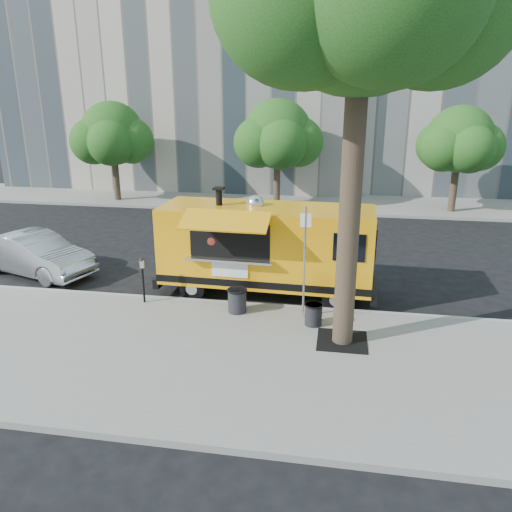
{
  "coord_description": "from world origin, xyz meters",
  "views": [
    {
      "loc": [
        2.36,
        -13.81,
        5.83
      ],
      "look_at": [
        0.01,
        0.0,
        1.27
      ],
      "focal_mm": 35.0,
      "sensor_mm": 36.0,
      "label": 1
    }
  ],
  "objects": [
    {
      "name": "far_tree_a",
      "position": [
        -10.0,
        12.3,
        3.78
      ],
      "size": [
        3.42,
        3.42,
        5.36
      ],
      "color": "#33261C",
      "rests_on": "far_sidewalk"
    },
    {
      "name": "far_tree_c",
      "position": [
        8.0,
        12.4,
        3.72
      ],
      "size": [
        3.24,
        3.24,
        5.21
      ],
      "color": "#33261C",
      "rests_on": "far_sidewalk"
    },
    {
      "name": "food_truck",
      "position": [
        0.26,
        0.17,
        1.51
      ],
      "size": [
        6.58,
        3.1,
        3.21
      ],
      "rotation": [
        0.0,
        0.0,
        -0.03
      ],
      "color": "#FFA50D",
      "rests_on": "ground"
    },
    {
      "name": "trash_bin_left",
      "position": [
        -0.24,
        -1.55,
        0.5
      ],
      "size": [
        0.54,
        0.54,
        0.65
      ],
      "color": "black",
      "rests_on": "sidewalk"
    },
    {
      "name": "parking_meter",
      "position": [
        -3.0,
        -1.35,
        0.98
      ],
      "size": [
        0.11,
        0.11,
        1.33
      ],
      "color": "black",
      "rests_on": "sidewalk"
    },
    {
      "name": "trash_bin_right",
      "position": [
        1.85,
        -2.01,
        0.46
      ],
      "size": [
        0.48,
        0.48,
        0.57
      ],
      "color": "black",
      "rests_on": "sidewalk"
    },
    {
      "name": "far_tree_b",
      "position": [
        -1.0,
        12.7,
        3.83
      ],
      "size": [
        3.6,
        3.6,
        5.5
      ],
      "color": "#33261C",
      "rests_on": "far_sidewalk"
    },
    {
      "name": "tree_well",
      "position": [
        2.6,
        -2.8,
        0.15
      ],
      "size": [
        1.2,
        1.2,
        0.02
      ],
      "primitive_type": "cube",
      "color": "black",
      "rests_on": "sidewalk"
    },
    {
      "name": "far_sidewalk",
      "position": [
        0.0,
        13.5,
        0.07
      ],
      "size": [
        60.0,
        5.0,
        0.15
      ],
      "primitive_type": "cube",
      "color": "gray",
      "rests_on": "ground"
    },
    {
      "name": "curb",
      "position": [
        0.0,
        -0.93,
        0.07
      ],
      "size": [
        60.0,
        0.14,
        0.16
      ],
      "primitive_type": "cube",
      "color": "#999993",
      "rests_on": "ground"
    },
    {
      "name": "ground",
      "position": [
        0.0,
        0.0,
        0.0
      ],
      "size": [
        120.0,
        120.0,
        0.0
      ],
      "primitive_type": "plane",
      "color": "black",
      "rests_on": "ground"
    },
    {
      "name": "sign_post",
      "position": [
        1.55,
        -1.55,
        1.85
      ],
      "size": [
        0.28,
        0.06,
        3.0
      ],
      "color": "silver",
      "rests_on": "sidewalk"
    },
    {
      "name": "building_mid",
      "position": [
        12.0,
        23.0,
        10.0
      ],
      "size": [
        20.0,
        14.0,
        20.0
      ],
      "primitive_type": "cube",
      "color": "gray",
      "rests_on": "ground"
    },
    {
      "name": "sidewalk",
      "position": [
        0.0,
        -4.0,
        0.07
      ],
      "size": [
        60.0,
        6.0,
        0.15
      ],
      "primitive_type": "cube",
      "color": "gray",
      "rests_on": "ground"
    },
    {
      "name": "sedan",
      "position": [
        -7.62,
        0.65,
        0.71
      ],
      "size": [
        4.56,
        2.78,
        1.42
      ],
      "primitive_type": "imported",
      "rotation": [
        0.0,
        0.0,
        1.25
      ],
      "color": "#B6B8BD",
      "rests_on": "ground"
    }
  ]
}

